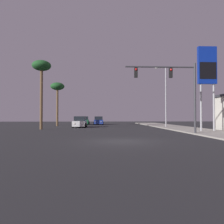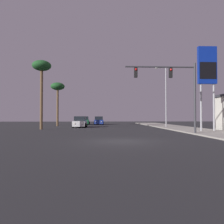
% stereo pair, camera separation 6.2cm
% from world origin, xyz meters
% --- Properties ---
extents(ground_plane, '(120.00, 120.00, 0.00)m').
position_xyz_m(ground_plane, '(0.00, 0.00, 0.00)').
color(ground_plane, '#28282B').
extents(sidewalk_right, '(5.00, 60.00, 0.12)m').
position_xyz_m(sidewalk_right, '(9.50, 10.00, 0.06)').
color(sidewalk_right, '#9E998E').
rests_on(sidewalk_right, ground).
extents(car_white, '(2.04, 4.32, 1.68)m').
position_xyz_m(car_white, '(-4.67, 19.32, 0.76)').
color(car_white, silver).
rests_on(car_white, ground).
extents(car_blue, '(2.04, 4.33, 1.68)m').
position_xyz_m(car_blue, '(-1.99, 30.62, 0.76)').
color(car_blue, navy).
rests_on(car_blue, ground).
extents(car_green, '(2.04, 4.34, 1.68)m').
position_xyz_m(car_green, '(-4.97, 31.29, 0.76)').
color(car_green, '#195933').
rests_on(car_green, ground).
extents(traffic_light_mast, '(6.58, 0.36, 6.50)m').
position_xyz_m(traffic_light_mast, '(5.50, 5.51, 4.69)').
color(traffic_light_mast, '#38383D').
rests_on(traffic_light_mast, sidewalk_right).
extents(street_lamp, '(1.74, 0.24, 9.00)m').
position_xyz_m(street_lamp, '(8.14, 17.86, 5.12)').
color(street_lamp, '#99999E').
rests_on(street_lamp, sidewalk_right).
extents(gas_station_sign, '(2.00, 0.42, 9.00)m').
position_xyz_m(gas_station_sign, '(9.95, 8.42, 6.62)').
color(gas_station_sign, '#99999E').
rests_on(gas_station_sign, sidewalk_right).
extents(palm_tree_mid, '(2.40, 2.40, 7.59)m').
position_xyz_m(palm_tree_mid, '(-9.05, 24.00, 6.56)').
color(palm_tree_mid, brown).
rests_on(palm_tree_mid, ground).
extents(palm_tree_near, '(2.40, 2.40, 8.87)m').
position_xyz_m(palm_tree_near, '(-9.06, 14.00, 7.70)').
color(palm_tree_near, brown).
rests_on(palm_tree_near, ground).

